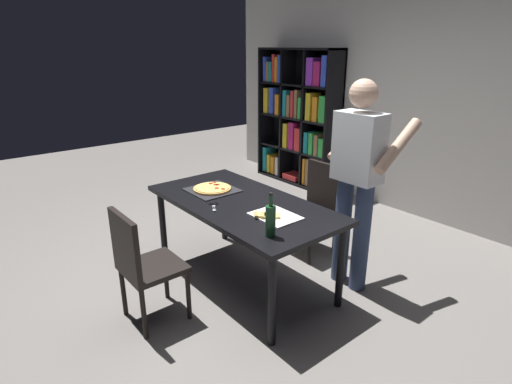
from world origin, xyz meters
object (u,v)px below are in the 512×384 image
at_px(dining_table, 242,210).
at_px(bookshelf, 300,119).
at_px(chair_far_side, 316,203).
at_px(wine_bottle, 271,220).
at_px(kitchen_scissors, 214,205).
at_px(person_serving_pizza, 358,174).
at_px(pepperoni_pizza_on_tray, 212,189).
at_px(chair_near_camera, 141,261).

bearing_deg(dining_table, bookshelf, 125.72).
distance_m(dining_table, chair_far_side, 0.94).
bearing_deg(chair_far_side, wine_bottle, -61.16).
height_order(dining_table, kitchen_scissors, kitchen_scissors).
bearing_deg(bookshelf, person_serving_pizza, -35.62).
bearing_deg(chair_far_side, person_serving_pizza, -19.42).
distance_m(dining_table, person_serving_pizza, 0.99).
bearing_deg(pepperoni_pizza_on_tray, wine_bottle, -11.49).
bearing_deg(wine_bottle, bookshelf, 131.88).
xyz_separation_m(wine_bottle, kitchen_scissors, (-0.72, 0.01, -0.11)).
bearing_deg(bookshelf, wine_bottle, -48.12).
relative_size(chair_far_side, person_serving_pizza, 0.51).
bearing_deg(chair_far_side, kitchen_scissors, -93.47).
bearing_deg(kitchen_scissors, dining_table, 73.60).
bearing_deg(bookshelf, chair_near_camera, -62.63).
xyz_separation_m(dining_table, pepperoni_pizza_on_tray, (-0.39, -0.04, 0.09)).
bearing_deg(dining_table, chair_far_side, 90.00).
relative_size(bookshelf, person_serving_pizza, 1.11).
relative_size(dining_table, kitchen_scissors, 9.09).
relative_size(dining_table, wine_bottle, 5.52).
height_order(dining_table, person_serving_pizza, person_serving_pizza).
relative_size(bookshelf, kitchen_scissors, 10.17).
distance_m(person_serving_pizza, pepperoni_pizza_on_tray, 1.28).
distance_m(bookshelf, pepperoni_pizza_on_tray, 2.76).
bearing_deg(wine_bottle, pepperoni_pizza_on_tray, 168.51).
height_order(dining_table, wine_bottle, wine_bottle).
height_order(chair_far_side, kitchen_scissors, chair_far_side).
bearing_deg(person_serving_pizza, pepperoni_pizza_on_tray, -143.64).
height_order(chair_near_camera, pepperoni_pizza_on_tray, chair_near_camera).
bearing_deg(chair_near_camera, kitchen_scissors, 95.88).
distance_m(chair_far_side, kitchen_scissors, 1.19).
bearing_deg(chair_far_side, chair_near_camera, -90.00).
xyz_separation_m(chair_far_side, pepperoni_pizza_on_tray, (-0.39, -0.96, 0.25)).
relative_size(chair_near_camera, bookshelf, 0.46).
xyz_separation_m(pepperoni_pizza_on_tray, wine_bottle, (1.03, -0.21, 0.10)).
relative_size(chair_near_camera, chair_far_side, 1.00).
xyz_separation_m(chair_near_camera, chair_far_side, (0.00, 1.85, 0.00)).
bearing_deg(dining_table, pepperoni_pizza_on_tray, -173.78).
height_order(person_serving_pizza, kitchen_scissors, person_serving_pizza).
bearing_deg(wine_bottle, dining_table, 158.70).
xyz_separation_m(chair_near_camera, pepperoni_pizza_on_tray, (-0.39, 0.88, 0.25)).
xyz_separation_m(bookshelf, pepperoni_pizza_on_tray, (1.32, -2.41, -0.20)).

